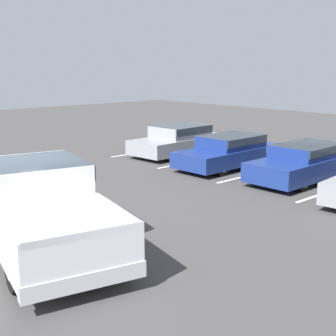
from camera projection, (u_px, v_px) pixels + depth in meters
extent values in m
plane|color=#423F3F|center=(15.00, 236.00, 10.36)|extent=(60.00, 60.00, 0.00)
cube|color=white|center=(153.00, 151.00, 20.76)|extent=(0.12, 4.54, 0.01)
cube|color=white|center=(201.00, 160.00, 18.62)|extent=(0.12, 4.54, 0.01)
cube|color=white|center=(261.00, 173.00, 16.48)|extent=(0.12, 4.54, 0.01)
cube|color=silver|center=(41.00, 214.00, 9.47)|extent=(5.71, 3.13, 0.92)
cube|color=silver|center=(35.00, 175.00, 9.54)|extent=(2.30, 2.22, 0.58)
cube|color=#2D3842|center=(35.00, 169.00, 9.52)|extent=(2.27, 2.27, 0.32)
cube|color=silver|center=(65.00, 218.00, 7.94)|extent=(2.37, 2.31, 0.13)
cube|color=silver|center=(85.00, 280.00, 7.31)|extent=(0.64, 2.04, 0.28)
cylinder|color=black|center=(110.00, 245.00, 8.55)|extent=(0.99, 0.51, 0.95)
cylinder|color=#ADADB2|center=(110.00, 245.00, 8.55)|extent=(0.58, 0.43, 0.52)
cylinder|color=black|center=(17.00, 263.00, 7.76)|extent=(0.99, 0.51, 0.95)
cylinder|color=#ADADB2|center=(17.00, 263.00, 7.76)|extent=(0.58, 0.43, 0.52)
cylinder|color=black|center=(59.00, 201.00, 11.31)|extent=(0.99, 0.51, 0.95)
cylinder|color=#ADADB2|center=(59.00, 201.00, 11.31)|extent=(0.58, 0.43, 0.52)
cube|color=gray|center=(179.00, 144.00, 19.78)|extent=(2.13, 4.49, 0.57)
cube|color=gray|center=(180.00, 131.00, 19.72)|extent=(1.76, 2.38, 0.49)
cube|color=#2D3842|center=(180.00, 129.00, 19.70)|extent=(1.83, 2.34, 0.30)
cylinder|color=black|center=(172.00, 154.00, 18.38)|extent=(0.27, 0.63, 0.62)
cylinder|color=#ADADB2|center=(172.00, 154.00, 18.38)|extent=(0.26, 0.35, 0.34)
cylinder|color=black|center=(144.00, 149.00, 19.46)|extent=(0.27, 0.63, 0.62)
cylinder|color=#ADADB2|center=(144.00, 149.00, 19.46)|extent=(0.26, 0.35, 0.34)
cylinder|color=black|center=(212.00, 146.00, 20.16)|extent=(0.27, 0.63, 0.62)
cylinder|color=#ADADB2|center=(212.00, 146.00, 20.16)|extent=(0.26, 0.35, 0.34)
cylinder|color=black|center=(185.00, 142.00, 21.23)|extent=(0.27, 0.63, 0.62)
cylinder|color=#ADADB2|center=(185.00, 142.00, 21.23)|extent=(0.26, 0.35, 0.34)
cube|color=navy|center=(229.00, 155.00, 17.29)|extent=(1.85, 4.49, 0.55)
cube|color=navy|center=(231.00, 141.00, 17.24)|extent=(1.58, 2.35, 0.46)
cube|color=#2D3842|center=(231.00, 139.00, 17.22)|extent=(1.65, 2.31, 0.28)
cylinder|color=black|center=(222.00, 167.00, 15.93)|extent=(0.25, 0.64, 0.64)
cylinder|color=#ADADB2|center=(222.00, 167.00, 15.93)|extent=(0.25, 0.36, 0.35)
cylinder|color=black|center=(191.00, 161.00, 16.98)|extent=(0.25, 0.64, 0.64)
cylinder|color=#ADADB2|center=(191.00, 161.00, 16.98)|extent=(0.25, 0.36, 0.35)
cylinder|color=black|center=(266.00, 157.00, 17.66)|extent=(0.25, 0.64, 0.64)
cylinder|color=#ADADB2|center=(266.00, 157.00, 17.66)|extent=(0.25, 0.36, 0.35)
cylinder|color=black|center=(235.00, 152.00, 18.70)|extent=(0.25, 0.64, 0.64)
cylinder|color=#ADADB2|center=(235.00, 152.00, 18.70)|extent=(0.25, 0.36, 0.35)
cube|color=navy|center=(305.00, 166.00, 15.34)|extent=(1.79, 4.54, 0.60)
cube|color=navy|center=(307.00, 150.00, 15.29)|extent=(1.55, 2.37, 0.43)
cube|color=#2D3842|center=(307.00, 148.00, 15.27)|extent=(1.62, 2.32, 0.26)
cylinder|color=black|center=(303.00, 181.00, 13.97)|extent=(0.21, 0.62, 0.61)
cylinder|color=#ADADB2|center=(303.00, 181.00, 13.97)|extent=(0.22, 0.34, 0.34)
cylinder|color=black|center=(262.00, 173.00, 15.03)|extent=(0.21, 0.62, 0.61)
cylinder|color=#ADADB2|center=(262.00, 173.00, 15.03)|extent=(0.22, 0.34, 0.34)
cylinder|color=black|center=(306.00, 162.00, 16.77)|extent=(0.21, 0.62, 0.61)
cylinder|color=#ADADB2|center=(306.00, 162.00, 16.77)|extent=(0.22, 0.34, 0.34)
cube|color=black|center=(17.00, 192.00, 13.90)|extent=(0.40, 0.40, 0.03)
cone|color=orange|center=(17.00, 183.00, 13.85)|extent=(0.31, 0.31, 0.55)
cube|color=#B7B2A8|center=(334.00, 164.00, 17.58)|extent=(1.80, 0.20, 0.14)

